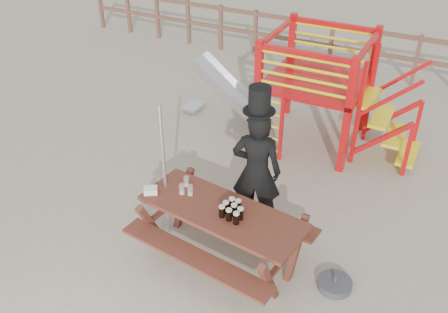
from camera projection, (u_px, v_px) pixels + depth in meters
ground at (214, 253)px, 6.99m from camera, size 60.00×60.00×0.00m
back_fence at (352, 44)px, 11.81m from camera, size 15.09×0.09×1.20m
playground_fort at (312, 87)px, 9.03m from camera, size 4.71×1.84×2.10m
picnic_table at (222, 228)px, 6.62m from camera, size 2.37×1.78×0.85m
man_with_hat at (257, 169)px, 6.95m from camera, size 0.79×0.61×2.26m
metal_pole at (165, 174)px, 6.77m from camera, size 0.05×0.05×2.11m
parasol_base at (335, 284)px, 6.44m from camera, size 0.45×0.45×0.19m
paper_bag at (151, 190)px, 6.73m from camera, size 0.23×0.21×0.08m
stout_pints at (232, 210)px, 6.31m from camera, size 0.31×0.32×0.17m
empty_glasses at (186, 187)px, 6.75m from camera, size 0.23×0.26×0.15m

